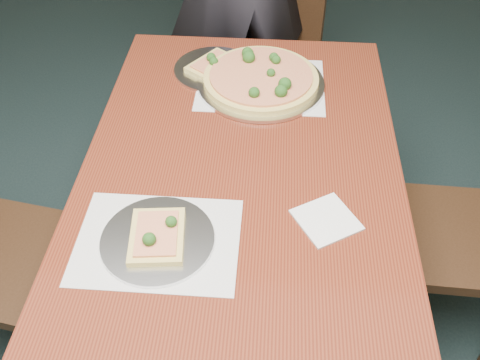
# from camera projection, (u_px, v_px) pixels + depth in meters

# --- Properties ---
(dining_table) EXTENTS (0.90, 1.50, 0.75)m
(dining_table) POSITION_uv_depth(u_px,v_px,m) (240.00, 203.00, 1.53)
(dining_table) COLOR #521C10
(dining_table) RESTS_ON ground
(chair_far) EXTENTS (0.53, 0.53, 0.91)m
(chair_far) POSITION_uv_depth(u_px,v_px,m) (270.00, 44.00, 2.42)
(chair_far) COLOR black
(chair_far) RESTS_ON ground
(placemat_main) EXTENTS (0.42, 0.32, 0.00)m
(placemat_main) POSITION_uv_depth(u_px,v_px,m) (261.00, 85.00, 1.78)
(placemat_main) COLOR white
(placemat_main) RESTS_ON dining_table
(placemat_near) EXTENTS (0.40, 0.30, 0.00)m
(placemat_near) POSITION_uv_depth(u_px,v_px,m) (158.00, 241.00, 1.31)
(placemat_near) COLOR white
(placemat_near) RESTS_ON dining_table
(pizza_pan) EXTENTS (0.42, 0.42, 0.07)m
(pizza_pan) POSITION_uv_depth(u_px,v_px,m) (261.00, 79.00, 1.77)
(pizza_pan) COLOR silver
(pizza_pan) RESTS_ON dining_table
(slice_plate_near) EXTENTS (0.28, 0.28, 0.06)m
(slice_plate_near) POSITION_uv_depth(u_px,v_px,m) (157.00, 238.00, 1.30)
(slice_plate_near) COLOR silver
(slice_plate_near) RESTS_ON dining_table
(slice_plate_far) EXTENTS (0.28, 0.28, 0.06)m
(slice_plate_far) POSITION_uv_depth(u_px,v_px,m) (215.00, 67.00, 1.84)
(slice_plate_far) COLOR silver
(slice_plate_far) RESTS_ON dining_table
(napkin) EXTENTS (0.19, 0.19, 0.01)m
(napkin) POSITION_uv_depth(u_px,v_px,m) (326.00, 220.00, 1.36)
(napkin) COLOR white
(napkin) RESTS_ON dining_table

